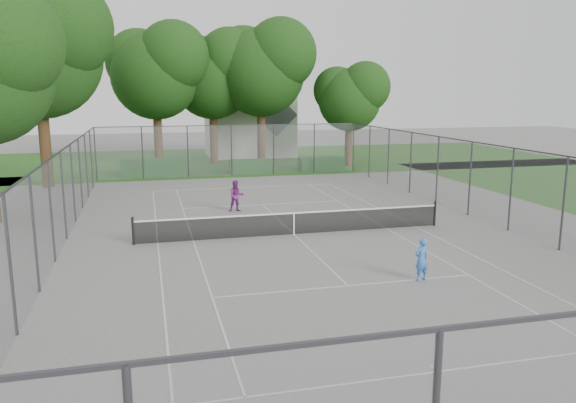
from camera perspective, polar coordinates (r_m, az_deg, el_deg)
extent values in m
plane|color=slate|center=(23.17, 0.61, -3.38)|extent=(120.00, 120.00, 0.00)
cube|color=#204F16|center=(48.37, -7.30, 4.17)|extent=(60.00, 20.00, 0.00)
cube|color=#BCBCB7|center=(12.75, 14.97, -16.35)|extent=(10.97, 0.06, 0.01)
cube|color=#BCBCB7|center=(34.54, -4.44, 1.45)|extent=(10.97, 0.06, 0.01)
cube|color=#BCBCB7|center=(22.45, -13.09, -4.14)|extent=(0.06, 23.77, 0.01)
cube|color=#BCBCB7|center=(25.09, 12.82, -2.51)|extent=(0.06, 23.77, 0.01)
cube|color=#BCBCB7|center=(22.50, -9.60, -3.96)|extent=(0.06, 23.77, 0.01)
cube|color=#BCBCB7|center=(24.51, 9.96, -2.72)|extent=(0.06, 23.77, 0.01)
cube|color=#BCBCB7|center=(17.32, 6.08, -8.50)|extent=(8.23, 0.06, 0.01)
cube|color=#BCBCB7|center=(29.24, -2.60, -0.31)|extent=(8.23, 0.06, 0.01)
cube|color=#BCBCB7|center=(23.17, 0.61, -3.36)|extent=(0.06, 12.80, 0.01)
cube|color=#BCBCB7|center=(12.87, 14.64, -16.07)|extent=(0.06, 0.30, 0.01)
cube|color=#BCBCB7|center=(34.40, -4.39, 1.41)|extent=(0.06, 0.30, 0.01)
cylinder|color=black|center=(22.32, -15.47, -2.90)|extent=(0.10, 0.10, 1.10)
cylinder|color=black|center=(25.39, 14.68, -1.18)|extent=(0.10, 0.10, 1.10)
cube|color=black|center=(23.06, 0.61, -2.30)|extent=(12.67, 0.01, 0.86)
cube|color=white|center=(22.96, 0.61, -1.18)|extent=(12.77, 0.03, 0.06)
cube|color=white|center=(23.06, 0.61, -2.32)|extent=(0.05, 0.02, 0.88)
cylinder|color=#38383D|center=(39.03, -18.98, 4.58)|extent=(0.08, 0.08, 3.50)
cylinder|color=#38383D|center=(41.59, 6.66, 5.48)|extent=(0.08, 0.08, 3.50)
cube|color=slate|center=(39.31, -5.75, 5.17)|extent=(18.00, 0.02, 3.50)
cube|color=slate|center=(22.30, -22.35, -0.20)|extent=(0.02, 34.00, 3.50)
cube|color=slate|center=(26.53, 19.77, 1.68)|extent=(0.02, 34.00, 3.50)
cube|color=#38383D|center=(39.17, -5.81, 7.72)|extent=(18.00, 0.05, 0.05)
cube|color=#38383D|center=(22.04, -22.69, 4.27)|extent=(0.05, 34.00, 0.05)
cube|color=#38383D|center=(26.32, 20.02, 5.44)|extent=(0.05, 34.00, 0.05)
cylinder|color=#3E2816|center=(44.38, -13.05, 6.37)|extent=(0.65, 0.65, 4.66)
sphere|color=#13330E|center=(44.25, -13.32, 12.37)|extent=(6.62, 6.62, 6.62)
sphere|color=#13330E|center=(43.37, -11.57, 14.23)|extent=(5.30, 5.30, 5.30)
sphere|color=#13330E|center=(45.11, -14.91, 13.54)|extent=(4.97, 4.97, 4.97)
cylinder|color=#3E2816|center=(46.07, -7.56, 6.66)|extent=(0.64, 0.64, 4.55)
sphere|color=#13330E|center=(45.94, -7.70, 12.31)|extent=(6.47, 6.47, 6.47)
sphere|color=#13330E|center=(45.20, -5.92, 14.01)|extent=(5.18, 5.18, 5.18)
sphere|color=#13330E|center=(46.66, -9.27, 13.44)|extent=(4.85, 4.85, 4.85)
cylinder|color=#3E2816|center=(45.16, -2.72, 6.84)|extent=(0.66, 0.66, 4.84)
sphere|color=#13330E|center=(45.05, -2.78, 12.97)|extent=(6.88, 6.88, 6.88)
sphere|color=#13330E|center=(44.41, -0.73, 14.79)|extent=(5.51, 5.51, 5.51)
sphere|color=#13330E|center=(45.72, -4.54, 14.22)|extent=(5.16, 5.16, 5.16)
cylinder|color=#3E2816|center=(44.86, 6.17, 5.86)|extent=(0.59, 0.59, 3.43)
sphere|color=#13330E|center=(44.68, 6.27, 10.24)|extent=(4.88, 4.88, 4.88)
sphere|color=#13330E|center=(44.34, 7.84, 11.46)|extent=(3.91, 3.91, 3.91)
sphere|color=#13330E|center=(44.96, 4.97, 11.20)|extent=(3.66, 3.66, 3.66)
cylinder|color=#3E2816|center=(37.43, -23.44, 5.37)|extent=(0.67, 0.67, 5.27)
sphere|color=#13330E|center=(37.35, -24.08, 13.41)|extent=(7.50, 7.50, 7.50)
sphere|color=#13330E|center=(36.14, -22.15, 16.05)|extent=(6.00, 6.00, 6.00)
sphere|color=#13330E|center=(38.58, -25.96, 14.84)|extent=(5.62, 5.62, 5.62)
sphere|color=#13330E|center=(26.90, -27.02, 14.26)|extent=(4.99, 4.99, 4.99)
cube|color=#1A4F19|center=(40.54, -13.42, 3.42)|extent=(4.52, 1.36, 1.13)
cube|color=#1A4F19|center=(40.80, -3.86, 3.62)|extent=(3.03, 0.86, 0.95)
cube|color=#1A4F19|center=(41.82, 3.40, 3.84)|extent=(3.32, 1.22, 1.00)
cube|color=beige|center=(51.39, -3.94, 7.80)|extent=(7.52, 5.64, 5.64)
cube|color=#4E4F53|center=(51.30, -3.99, 10.94)|extent=(7.45, 5.83, 7.45)
imported|color=#3571CA|center=(17.99, 13.40, -5.73)|extent=(0.57, 0.45, 1.37)
imported|color=#752776|center=(27.54, -5.27, 0.56)|extent=(0.75, 0.59, 1.54)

